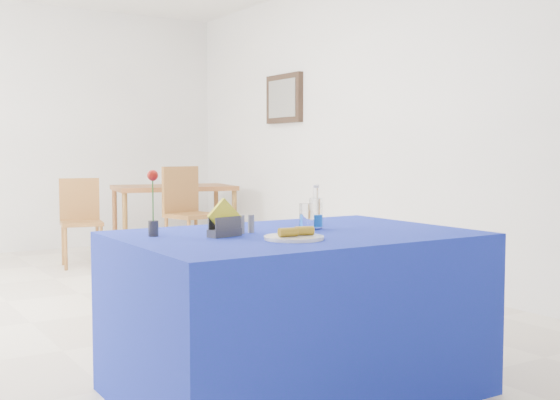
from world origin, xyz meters
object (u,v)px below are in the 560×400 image
at_px(chair_bg_left, 81,215).
at_px(chair_bg_right, 187,207).
at_px(water_bottle, 316,214).
at_px(blue_table, 296,313).
at_px(plate, 294,238).
at_px(oak_table, 173,192).

distance_m(chair_bg_left, chair_bg_right, 1.05).
bearing_deg(water_bottle, blue_table, -155.13).
bearing_deg(blue_table, plate, -125.40).
relative_size(plate, chair_bg_right, 0.26).
height_order(chair_bg_left, chair_bg_right, chair_bg_right).
relative_size(plate, oak_table, 0.18).
height_order(plate, blue_table, plate).
height_order(oak_table, chair_bg_left, chair_bg_left).
bearing_deg(chair_bg_left, blue_table, -82.02).
height_order(blue_table, water_bottle, water_bottle).
bearing_deg(chair_bg_left, oak_table, 27.35).
xyz_separation_m(plate, blue_table, (0.15, 0.21, -0.39)).
xyz_separation_m(blue_table, water_bottle, (0.17, 0.08, 0.45)).
xyz_separation_m(chair_bg_left, chair_bg_right, (0.99, -0.36, 0.07)).
distance_m(oak_table, chair_bg_left, 1.21).
distance_m(plate, chair_bg_right, 4.29).
bearing_deg(water_bottle, oak_table, 74.95).
bearing_deg(plate, chair_bg_right, 71.45).
distance_m(plate, water_bottle, 0.43).
bearing_deg(blue_table, water_bottle, 24.87).
relative_size(plate, water_bottle, 1.20).
bearing_deg(chair_bg_right, blue_table, -119.62).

